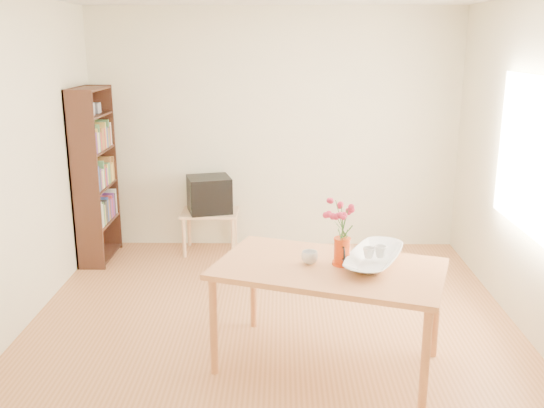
{
  "coord_description": "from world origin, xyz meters",
  "views": [
    {
      "loc": [
        0.07,
        -4.32,
        2.26
      ],
      "look_at": [
        0.0,
        0.3,
        1.0
      ],
      "focal_mm": 40.0,
      "sensor_mm": 36.0,
      "label": 1
    }
  ],
  "objects_px": {
    "table": "(329,276)",
    "television": "(209,194)",
    "mug": "(310,257)",
    "bowl": "(375,232)",
    "pitcher": "(342,252)"
  },
  "relations": [
    {
      "from": "table",
      "to": "television",
      "type": "xyz_separation_m",
      "value": [
        -1.1,
        2.39,
        -0.02
      ]
    },
    {
      "from": "mug",
      "to": "bowl",
      "type": "relative_size",
      "value": 0.24
    },
    {
      "from": "pitcher",
      "to": "television",
      "type": "relative_size",
      "value": 0.39
    },
    {
      "from": "table",
      "to": "pitcher",
      "type": "bearing_deg",
      "value": 39.49
    },
    {
      "from": "pitcher",
      "to": "bowl",
      "type": "relative_size",
      "value": 0.43
    },
    {
      "from": "table",
      "to": "mug",
      "type": "distance_m",
      "value": 0.18
    },
    {
      "from": "mug",
      "to": "pitcher",
      "type": "bearing_deg",
      "value": -161.13
    },
    {
      "from": "table",
      "to": "pitcher",
      "type": "distance_m",
      "value": 0.19
    },
    {
      "from": "table",
      "to": "bowl",
      "type": "relative_size",
      "value": 3.6
    },
    {
      "from": "pitcher",
      "to": "bowl",
      "type": "height_order",
      "value": "bowl"
    },
    {
      "from": "mug",
      "to": "television",
      "type": "xyz_separation_m",
      "value": [
        -0.97,
        2.34,
        -0.14
      ]
    },
    {
      "from": "pitcher",
      "to": "television",
      "type": "distance_m",
      "value": 2.64
    },
    {
      "from": "table",
      "to": "pitcher",
      "type": "relative_size",
      "value": 8.39
    },
    {
      "from": "pitcher",
      "to": "mug",
      "type": "relative_size",
      "value": 1.81
    },
    {
      "from": "bowl",
      "to": "television",
      "type": "xyz_separation_m",
      "value": [
        -1.42,
        2.33,
        -0.32
      ]
    }
  ]
}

